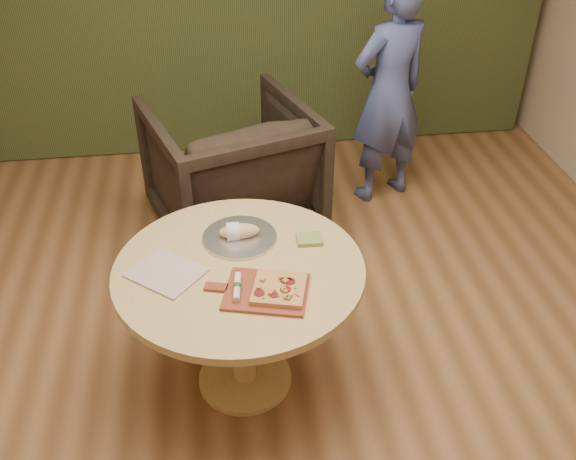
# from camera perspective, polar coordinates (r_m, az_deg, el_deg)

# --- Properties ---
(room_shell) EXTENTS (5.04, 6.04, 2.84)m
(room_shell) POSITION_cam_1_polar(r_m,az_deg,el_deg) (2.37, 0.15, 5.95)
(room_shell) COLOR #91623A
(room_shell) RESTS_ON ground
(pedestal_table) EXTENTS (1.15, 1.15, 0.75)m
(pedestal_table) POSITION_cam_1_polar(r_m,az_deg,el_deg) (3.00, -4.26, -5.34)
(pedestal_table) COLOR tan
(pedestal_table) RESTS_ON ground
(pizza_paddle) EXTENTS (0.47, 0.36, 0.01)m
(pizza_paddle) POSITION_cam_1_polar(r_m,az_deg,el_deg) (2.76, -2.15, -5.48)
(pizza_paddle) COLOR brown
(pizza_paddle) RESTS_ON pedestal_table
(flatbread_pizza) EXTENTS (0.27, 0.27, 0.04)m
(flatbread_pizza) POSITION_cam_1_polar(r_m,az_deg,el_deg) (2.74, -0.79, -5.24)
(flatbread_pizza) COLOR tan
(flatbread_pizza) RESTS_ON pizza_paddle
(cutlery_roll) EXTENTS (0.05, 0.20, 0.03)m
(cutlery_roll) POSITION_cam_1_polar(r_m,az_deg,el_deg) (2.76, -4.54, -5.04)
(cutlery_roll) COLOR silver
(cutlery_roll) RESTS_ON pizza_paddle
(newspaper) EXTENTS (0.39, 0.38, 0.01)m
(newspaper) POSITION_cam_1_polar(r_m,az_deg,el_deg) (2.91, -10.75, -3.74)
(newspaper) COLOR silver
(newspaper) RESTS_ON pedestal_table
(serving_tray) EXTENTS (0.36, 0.36, 0.02)m
(serving_tray) POSITION_cam_1_polar(r_m,az_deg,el_deg) (3.08, -4.32, -0.65)
(serving_tray) COLOR silver
(serving_tray) RESTS_ON pedestal_table
(bread_roll) EXTENTS (0.19, 0.09, 0.09)m
(bread_roll) POSITION_cam_1_polar(r_m,az_deg,el_deg) (3.06, -4.52, -0.12)
(bread_roll) COLOR #D1B57F
(bread_roll) RESTS_ON serving_tray
(green_packet) EXTENTS (0.12, 0.10, 0.02)m
(green_packet) POSITION_cam_1_polar(r_m,az_deg,el_deg) (3.06, 1.92, -0.83)
(green_packet) COLOR olive
(green_packet) RESTS_ON pedestal_table
(armchair) EXTENTS (1.21, 1.17, 1.00)m
(armchair) POSITION_cam_1_polar(r_m,az_deg,el_deg) (4.22, -5.06, 5.86)
(armchair) COLOR black
(armchair) RESTS_ON ground
(person_standing) EXTENTS (0.69, 0.58, 1.61)m
(person_standing) POSITION_cam_1_polar(r_m,az_deg,el_deg) (4.54, 8.98, 11.99)
(person_standing) COLOR #435089
(person_standing) RESTS_ON ground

